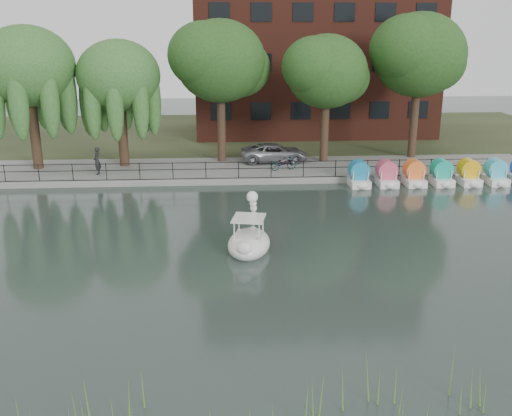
{
  "coord_description": "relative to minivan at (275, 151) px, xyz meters",
  "views": [
    {
      "loc": [
        -1.02,
        -20.71,
        9.04
      ],
      "look_at": [
        0.5,
        4.0,
        1.3
      ],
      "focal_mm": 40.0,
      "sensor_mm": 36.0,
      "label": 1
    }
  ],
  "objects": [
    {
      "name": "land_strip",
      "position": [
        -2.6,
        12.61,
        -0.95
      ],
      "size": [
        60.0,
        22.0,
        0.36
      ],
      "primitive_type": "cube",
      "color": "#47512D",
      "rests_on": "ground_plane"
    },
    {
      "name": "willow_mid",
      "position": [
        -10.1,
        -0.39,
        5.12
      ],
      "size": [
        5.32,
        5.32,
        8.15
      ],
      "color": "#473323",
      "rests_on": "promenade"
    },
    {
      "name": "ground_plane",
      "position": [
        -2.6,
        -17.39,
        -1.13
      ],
      "size": [
        120.0,
        120.0,
        0.0
      ],
      "primitive_type": "plane",
      "color": "#394642"
    },
    {
      "name": "broadleaf_far",
      "position": [
        9.9,
        1.11,
        6.27
      ],
      "size": [
        6.3,
        6.3,
        9.71
      ],
      "color": "#473323",
      "rests_on": "promenade"
    },
    {
      "name": "pedal_boat_row",
      "position": [
        9.76,
        -5.06,
        -0.52
      ],
      "size": [
        11.35,
        1.7,
        1.4
      ],
      "color": "white",
      "rests_on": "ground_plane"
    },
    {
      "name": "minivan",
      "position": [
        0.0,
        0.0,
        0.0
      ],
      "size": [
        2.55,
        5.29,
        1.45
      ],
      "primitive_type": "imported",
      "rotation": [
        0.0,
        0.0,
        1.6
      ],
      "color": "gray",
      "rests_on": "promenade"
    },
    {
      "name": "willow_left",
      "position": [
        -15.6,
        -0.89,
        5.74
      ],
      "size": [
        5.88,
        5.88,
        9.01
      ],
      "color": "#473323",
      "rests_on": "promenade"
    },
    {
      "name": "promenade",
      "position": [
        -2.6,
        -1.39,
        -0.93
      ],
      "size": [
        40.0,
        6.0,
        0.4
      ],
      "primitive_type": "cube",
      "color": "gray",
      "rests_on": "ground_plane"
    },
    {
      "name": "pedestrian",
      "position": [
        -11.37,
        -2.84,
        0.26
      ],
      "size": [
        0.51,
        0.73,
        1.98
      ],
      "primitive_type": "imported",
      "rotation": [
        0.0,
        0.0,
        4.76
      ],
      "color": "black",
      "rests_on": "promenade"
    },
    {
      "name": "broadleaf_center",
      "position": [
        -3.6,
        0.61,
        5.93
      ],
      "size": [
        6.0,
        6.0,
        9.25
      ],
      "color": "#473323",
      "rests_on": "promenade"
    },
    {
      "name": "swan_boat",
      "position": [
        -2.51,
        -15.31,
        -0.6
      ],
      "size": [
        2.32,
        3.13,
        2.39
      ],
      "rotation": [
        0.0,
        0.0,
        -0.21
      ],
      "color": "white",
      "rests_on": "ground_plane"
    },
    {
      "name": "apartment_building",
      "position": [
        4.4,
        12.58,
        8.23
      ],
      "size": [
        20.0,
        10.07,
        18.0
      ],
      "color": "#4C1E16",
      "rests_on": "land_strip"
    },
    {
      "name": "broadleaf_right",
      "position": [
        3.4,
        0.11,
        5.26
      ],
      "size": [
        5.4,
        5.4,
        8.32
      ],
      "color": "#473323",
      "rests_on": "promenade"
    },
    {
      "name": "reed_bank",
      "position": [
        -0.6,
        -26.89,
        -0.53
      ],
      "size": [
        24.0,
        2.4,
        1.2
      ],
      "color": "#669938",
      "rests_on": "ground_plane"
    },
    {
      "name": "railing",
      "position": [
        -2.6,
        -4.14,
        0.02
      ],
      "size": [
        32.0,
        0.05,
        1.0
      ],
      "color": "black",
      "rests_on": "promenade"
    },
    {
      "name": "kerb",
      "position": [
        -2.6,
        -4.34,
        -0.93
      ],
      "size": [
        40.0,
        0.25,
        0.4
      ],
      "primitive_type": "cube",
      "color": "gray",
      "rests_on": "ground_plane"
    },
    {
      "name": "bicycle",
      "position": [
        0.35,
        -2.37,
        -0.23
      ],
      "size": [
        1.08,
        1.82,
        1.0
      ],
      "primitive_type": "imported",
      "rotation": [
        0.0,
        0.0,
        1.87
      ],
      "color": "gray",
      "rests_on": "promenade"
    }
  ]
}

